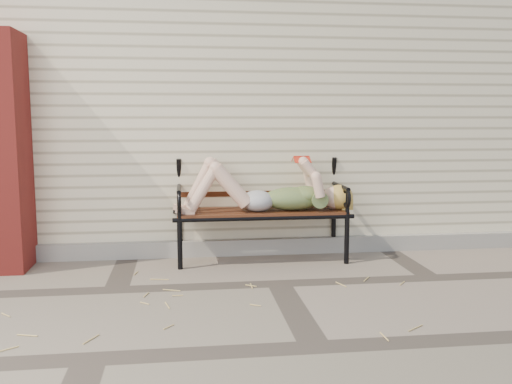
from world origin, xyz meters
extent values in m
plane|color=#76665A|center=(0.00, 0.00, 0.00)|extent=(80.00, 80.00, 0.00)
cube|color=beige|center=(0.00, 3.00, 1.50)|extent=(8.00, 4.00, 3.00)
cube|color=gray|center=(0.00, 0.97, 0.07)|extent=(8.00, 0.10, 0.15)
cylinder|color=black|center=(-0.77, 0.53, 0.22)|extent=(0.04, 0.04, 0.45)
cylinder|color=black|center=(-0.77, 0.98, 0.22)|extent=(0.04, 0.04, 0.45)
cylinder|color=black|center=(0.70, 0.53, 0.22)|extent=(0.04, 0.04, 0.45)
cylinder|color=black|center=(0.70, 0.98, 0.22)|extent=(0.04, 0.04, 0.45)
cube|color=#552415|center=(-0.03, 0.75, 0.45)|extent=(1.51, 0.49, 0.03)
cylinder|color=black|center=(-0.03, 0.53, 0.43)|extent=(1.59, 0.04, 0.04)
cylinder|color=black|center=(-0.03, 0.98, 0.43)|extent=(1.59, 0.04, 0.04)
torus|color=black|center=(-0.03, 1.09, 0.94)|extent=(0.27, 0.04, 0.27)
ellipsoid|color=#0A3A48|center=(0.24, 0.72, 0.57)|extent=(0.54, 0.31, 0.21)
ellipsoid|color=#0A3A48|center=(0.36, 0.72, 0.60)|extent=(0.26, 0.30, 0.16)
ellipsoid|color=#AFAEB4|center=(-0.07, 0.72, 0.55)|extent=(0.30, 0.34, 0.19)
sphere|color=beige|center=(0.63, 0.72, 0.57)|extent=(0.22, 0.22, 0.22)
ellipsoid|color=tan|center=(0.68, 0.72, 0.57)|extent=(0.25, 0.25, 0.23)
cube|color=red|center=(0.32, 0.72, 0.94)|extent=(0.14, 0.02, 0.02)
cube|color=white|center=(0.32, 0.68, 0.92)|extent=(0.14, 0.09, 0.05)
cube|color=white|center=(0.32, 0.77, 0.92)|extent=(0.14, 0.09, 0.05)
cube|color=red|center=(0.32, 0.68, 0.92)|extent=(0.15, 0.09, 0.05)
cube|color=red|center=(0.32, 0.77, 0.92)|extent=(0.15, 0.09, 0.05)
cylinder|color=tan|center=(-1.33, -0.99, 0.01)|extent=(0.07, 0.05, 0.01)
cylinder|color=tan|center=(-1.20, -0.87, 0.01)|extent=(0.04, 0.07, 0.01)
cylinder|color=tan|center=(-0.93, -0.05, 0.01)|extent=(0.13, 0.09, 0.01)
cylinder|color=tan|center=(-1.44, -1.19, 0.01)|extent=(0.05, 0.12, 0.01)
cylinder|color=tan|center=(0.29, -0.15, 0.01)|extent=(0.11, 0.03, 0.01)
cylinder|color=tan|center=(0.62, 0.23, 0.01)|extent=(0.15, 0.08, 0.01)
cylinder|color=tan|center=(0.49, -0.05, 0.01)|extent=(0.05, 0.07, 0.01)
cylinder|color=tan|center=(0.09, -1.10, 0.01)|extent=(0.01, 0.11, 0.01)
cylinder|color=tan|center=(0.44, -0.30, 0.01)|extent=(0.08, 0.15, 0.01)
cylinder|color=tan|center=(-0.43, -0.68, 0.01)|extent=(0.04, 0.15, 0.01)
cylinder|color=tan|center=(0.48, -0.18, 0.01)|extent=(0.05, 0.12, 0.01)
cylinder|color=tan|center=(-0.89, -0.19, 0.01)|extent=(0.03, 0.11, 0.01)
cylinder|color=tan|center=(-1.39, -0.39, 0.01)|extent=(0.12, 0.12, 0.01)
cylinder|color=tan|center=(-1.32, -0.56, 0.01)|extent=(0.15, 0.09, 0.01)
cylinder|color=tan|center=(0.18, -0.47, 0.01)|extent=(0.06, 0.16, 0.01)
cylinder|color=tan|center=(-1.13, -0.76, 0.01)|extent=(0.08, 0.14, 0.01)
cylinder|color=tan|center=(-0.21, -0.28, 0.01)|extent=(0.11, 0.14, 0.01)
cylinder|color=tan|center=(-1.19, -0.65, 0.01)|extent=(0.07, 0.06, 0.01)
cylinder|color=tan|center=(-0.24, 0.49, 0.01)|extent=(0.09, 0.11, 0.01)
camera|label=1|loc=(-0.74, -4.27, 1.30)|focal=40.00mm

